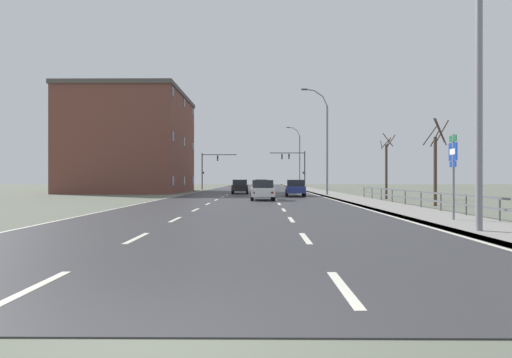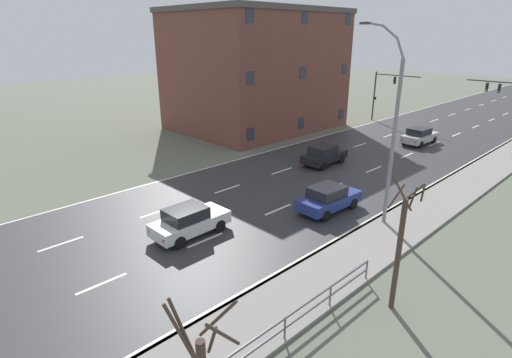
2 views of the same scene
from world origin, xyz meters
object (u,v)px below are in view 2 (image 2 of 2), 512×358
object	(u,v)px
traffic_signal_left	(383,89)
car_distant	(329,198)
car_far_right	(189,221)
street_lamp_midground	(391,132)
brick_building	(256,70)
car_near_left	(419,136)
car_near_right	(324,155)
traffic_signal_right	(509,100)

from	to	relation	value
traffic_signal_left	car_distant	xyz separation A→B (m)	(11.29, -25.59, -2.97)
car_distant	car_far_right	world-z (taller)	same
street_lamp_midground	brick_building	size ratio (longest dim) A/B	0.63
car_near_left	car_distant	bearing A→B (deg)	-77.87
street_lamp_midground	car_near_right	xyz separation A→B (m)	(-8.59, 6.18, -4.30)
car_far_right	brick_building	world-z (taller)	brick_building
street_lamp_midground	traffic_signal_right	size ratio (longest dim) A/B	1.78
car_distant	traffic_signal_left	bearing A→B (deg)	116.17
car_near_right	brick_building	size ratio (longest dim) A/B	0.25
car_near_left	car_far_right	bearing A→B (deg)	-87.56
street_lamp_midground	traffic_signal_right	distance (m)	23.82
street_lamp_midground	car_far_right	world-z (taller)	street_lamp_midground
brick_building	traffic_signal_right	bearing A→B (deg)	28.81
street_lamp_midground	traffic_signal_left	xyz separation A→B (m)	(-14.28, 24.76, -1.33)
street_lamp_midground	car_near_right	bearing A→B (deg)	144.28
street_lamp_midground	car_near_left	distance (m)	19.23
car_near_left	car_distant	xyz separation A→B (m)	(3.17, -18.54, 0.00)
street_lamp_midground	car_far_right	xyz separation A→B (m)	(-6.15, -8.45, -4.30)
street_lamp_midground	traffic_signal_right	xyz separation A→B (m)	(-0.89, 23.78, -1.04)
traffic_signal_right	car_near_left	xyz separation A→B (m)	(-5.26, -6.07, -3.26)
car_near_left	brick_building	world-z (taller)	brick_building
traffic_signal_right	car_far_right	distance (m)	32.82
traffic_signal_left	car_near_right	size ratio (longest dim) A/B	1.36
traffic_signal_right	car_distant	world-z (taller)	traffic_signal_right
brick_building	car_near_left	bearing A→B (deg)	19.51
traffic_signal_left	brick_building	xyz separation A→B (m)	(-8.11, -12.81, 2.39)
car_near_right	brick_building	xyz separation A→B (m)	(-13.80, 5.78, 5.36)
car_near_left	traffic_signal_right	bearing A→B (deg)	51.54
car_near_left	brick_building	xyz separation A→B (m)	(-16.24, -5.75, 5.36)
traffic_signal_left	traffic_signal_right	bearing A→B (deg)	-4.19
street_lamp_midground	car_near_left	xyz separation A→B (m)	(-6.15, 17.71, -4.30)
traffic_signal_right	car_near_right	size ratio (longest dim) A/B	1.41
street_lamp_midground	car_distant	bearing A→B (deg)	-164.42
traffic_signal_right	car_far_right	bearing A→B (deg)	-99.27
street_lamp_midground	car_distant	xyz separation A→B (m)	(-2.98, -0.83, -4.30)
brick_building	car_near_right	bearing A→B (deg)	-22.71
street_lamp_midground	car_near_right	distance (m)	11.42
car_near_left	brick_building	distance (m)	18.05
traffic_signal_left	car_distant	distance (m)	28.13
car_near_left	car_far_right	world-z (taller)	same
traffic_signal_right	car_near_right	world-z (taller)	traffic_signal_right
car_far_right	traffic_signal_left	bearing A→B (deg)	102.80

